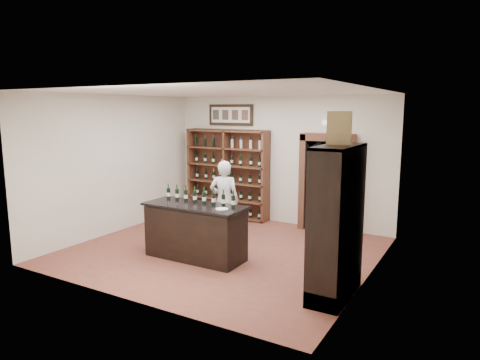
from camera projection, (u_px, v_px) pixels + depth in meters
name	position (u px, v px, depth m)	size (l,w,h in m)	color
floor	(223.00, 250.00, 8.24)	(5.50, 5.50, 0.00)	brown
ceiling	(221.00, 92.00, 7.75)	(5.50, 5.50, 0.00)	white
wall_back	(278.00, 160.00, 10.13)	(5.50, 0.04, 3.00)	silver
wall_left	(116.00, 164.00, 9.35)	(0.04, 5.00, 3.00)	silver
wall_right	(371.00, 187.00, 6.64)	(0.04, 5.00, 3.00)	silver
wine_shelf	(228.00, 173.00, 10.70)	(2.20, 0.38, 2.20)	#57311D
framed_picture	(231.00, 115.00, 10.58)	(1.25, 0.04, 0.52)	black
arched_doorway	(326.00, 180.00, 9.43)	(1.17, 0.35, 2.17)	black
emergency_light	(330.00, 123.00, 9.30)	(0.30, 0.10, 0.10)	white
tasting_counter	(195.00, 232.00, 7.75)	(1.88, 0.78, 1.00)	black
counter_bottle_0	(168.00, 193.00, 8.12)	(0.07, 0.07, 0.30)	black
counter_bottle_1	(177.00, 194.00, 8.02)	(0.07, 0.07, 0.30)	black
counter_bottle_2	(186.00, 196.00, 7.92)	(0.07, 0.07, 0.30)	black
counter_bottle_3	(195.00, 197.00, 7.82)	(0.07, 0.07, 0.30)	black
counter_bottle_4	(204.00, 198.00, 7.72)	(0.07, 0.07, 0.30)	black
counter_bottle_5	(214.00, 199.00, 7.62)	(0.07, 0.07, 0.30)	black
counter_bottle_6	(223.00, 200.00, 7.51)	(0.07, 0.07, 0.30)	black
counter_bottle_7	(233.00, 201.00, 7.41)	(0.07, 0.07, 0.30)	black
side_cabinet	(338.00, 246.00, 6.10)	(0.48, 1.20, 2.20)	black
shopkeeper	(224.00, 201.00, 8.79)	(0.61, 0.40, 1.67)	silver
plate	(222.00, 209.00, 7.28)	(0.22, 0.22, 0.02)	white
wine_crate	(339.00, 128.00, 5.94)	(0.33, 0.14, 0.46)	#A38556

